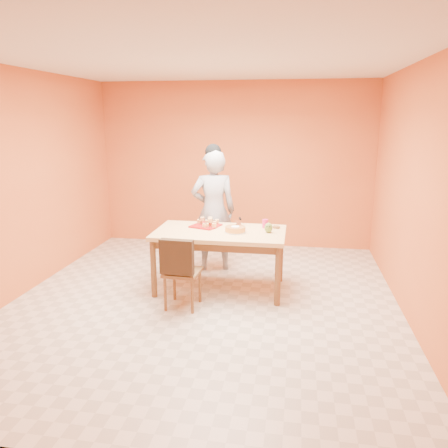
% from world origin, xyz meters
% --- Properties ---
extents(floor, '(5.00, 5.00, 0.00)m').
position_xyz_m(floor, '(0.00, 0.00, 0.00)').
color(floor, beige).
rests_on(floor, ground).
extents(ceiling, '(5.00, 5.00, 0.00)m').
position_xyz_m(ceiling, '(0.00, 0.00, 2.70)').
color(ceiling, silver).
rests_on(ceiling, wall_back).
extents(wall_back, '(4.50, 0.00, 4.50)m').
position_xyz_m(wall_back, '(0.00, 2.50, 1.35)').
color(wall_back, '#D36730').
rests_on(wall_back, floor).
extents(wall_left, '(0.00, 5.00, 5.00)m').
position_xyz_m(wall_left, '(-2.25, 0.00, 1.35)').
color(wall_left, '#D36730').
rests_on(wall_left, floor).
extents(wall_right, '(0.00, 5.00, 5.00)m').
position_xyz_m(wall_right, '(2.25, 0.00, 1.35)').
color(wall_right, '#D36730').
rests_on(wall_right, floor).
extents(dining_table, '(1.60, 0.90, 0.76)m').
position_xyz_m(dining_table, '(0.11, 0.45, 0.67)').
color(dining_table, '#E2B676').
rests_on(dining_table, floor).
extents(dining_chair, '(0.41, 0.47, 0.85)m').
position_xyz_m(dining_chair, '(-0.21, -0.17, 0.44)').
color(dining_chair, brown).
rests_on(dining_chair, floor).
extents(pastry_pile, '(0.29, 0.29, 0.10)m').
position_xyz_m(pastry_pile, '(-0.10, 0.63, 0.83)').
color(pastry_pile, '#D9B35C').
rests_on(pastry_pile, pastry_platter).
extents(person, '(0.70, 0.54, 1.70)m').
position_xyz_m(person, '(-0.11, 1.17, 0.85)').
color(person, gray).
rests_on(person, floor).
extents(pastry_platter, '(0.41, 0.41, 0.02)m').
position_xyz_m(pastry_platter, '(-0.10, 0.63, 0.77)').
color(pastry_platter, maroon).
rests_on(pastry_platter, dining_table).
extents(red_dinner_plate, '(0.27, 0.27, 0.01)m').
position_xyz_m(red_dinner_plate, '(-0.11, 0.79, 0.77)').
color(red_dinner_plate, maroon).
rests_on(red_dinner_plate, dining_table).
extents(white_cake_plate, '(0.34, 0.34, 0.01)m').
position_xyz_m(white_cake_plate, '(0.31, 0.41, 0.77)').
color(white_cake_plate, silver).
rests_on(white_cake_plate, dining_table).
extents(sponge_cake, '(0.30, 0.30, 0.06)m').
position_xyz_m(sponge_cake, '(0.31, 0.41, 0.80)').
color(sponge_cake, orange).
rests_on(sponge_cake, white_cake_plate).
extents(cake_server, '(0.13, 0.29, 0.01)m').
position_xyz_m(cake_server, '(0.32, 0.59, 0.84)').
color(cake_server, white).
rests_on(cake_server, sponge_cake).
extents(egg_ornament, '(0.10, 0.08, 0.12)m').
position_xyz_m(egg_ornament, '(0.71, 0.46, 0.82)').
color(egg_ornament, olive).
rests_on(egg_ornament, dining_table).
extents(magenta_glass, '(0.09, 0.09, 0.11)m').
position_xyz_m(magenta_glass, '(0.65, 0.69, 0.81)').
color(magenta_glass, '#C81E5B').
rests_on(magenta_glass, dining_table).
extents(checker_tin, '(0.11, 0.11, 0.03)m').
position_xyz_m(checker_tin, '(0.79, 0.70, 0.77)').
color(checker_tin, '#3C2010').
rests_on(checker_tin, dining_table).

